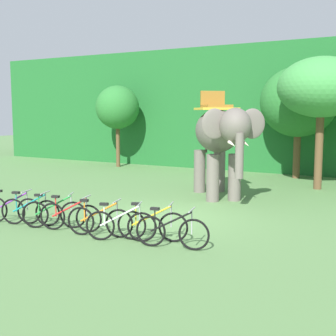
{
  "coord_description": "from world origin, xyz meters",
  "views": [
    {
      "loc": [
        6.27,
        -11.04,
        3.02
      ],
      "look_at": [
        -0.44,
        1.0,
        1.3
      ],
      "focal_mm": 48.14,
      "sensor_mm": 36.0,
      "label": 1
    }
  ],
  "objects_px": {
    "tree_far_right": "(117,108)",
    "bike_teal": "(30,211)",
    "bike_red": "(70,216)",
    "bike_white": "(121,225)",
    "bike_yellow": "(152,225)",
    "tree_right": "(299,102)",
    "bike_orange": "(100,221)",
    "bike_green": "(54,214)",
    "elephant": "(220,136)",
    "bike_black": "(172,231)",
    "tree_left": "(321,88)",
    "bike_purple": "(12,209)"
  },
  "relations": [
    {
      "from": "tree_far_right",
      "to": "bike_red",
      "type": "height_order",
      "value": "tree_far_right"
    },
    {
      "from": "tree_far_right",
      "to": "bike_teal",
      "type": "xyz_separation_m",
      "value": [
        5.51,
        -11.79,
        -2.87
      ]
    },
    {
      "from": "bike_white",
      "to": "tree_left",
      "type": "bearing_deg",
      "value": 74.92
    },
    {
      "from": "tree_right",
      "to": "bike_red",
      "type": "height_order",
      "value": "tree_right"
    },
    {
      "from": "tree_right",
      "to": "bike_teal",
      "type": "relative_size",
      "value": 3.08
    },
    {
      "from": "tree_right",
      "to": "tree_far_right",
      "type": "bearing_deg",
      "value": -177.34
    },
    {
      "from": "tree_far_right",
      "to": "tree_left",
      "type": "height_order",
      "value": "tree_left"
    },
    {
      "from": "bike_purple",
      "to": "bike_teal",
      "type": "bearing_deg",
      "value": 4.74
    },
    {
      "from": "tree_right",
      "to": "bike_green",
      "type": "height_order",
      "value": "tree_right"
    },
    {
      "from": "elephant",
      "to": "bike_red",
      "type": "xyz_separation_m",
      "value": [
        -1.56,
        -6.0,
        -1.82
      ]
    },
    {
      "from": "bike_white",
      "to": "bike_black",
      "type": "relative_size",
      "value": 0.96
    },
    {
      "from": "bike_red",
      "to": "bike_black",
      "type": "relative_size",
      "value": 0.99
    },
    {
      "from": "bike_red",
      "to": "bike_orange",
      "type": "height_order",
      "value": "same"
    },
    {
      "from": "bike_teal",
      "to": "bike_green",
      "type": "bearing_deg",
      "value": 6.86
    },
    {
      "from": "bike_black",
      "to": "bike_purple",
      "type": "bearing_deg",
      "value": -178.97
    },
    {
      "from": "bike_purple",
      "to": "bike_red",
      "type": "height_order",
      "value": "same"
    },
    {
      "from": "tree_right",
      "to": "bike_white",
      "type": "relative_size",
      "value": 3.15
    },
    {
      "from": "tree_right",
      "to": "bike_teal",
      "type": "bearing_deg",
      "value": -108.69
    },
    {
      "from": "tree_right",
      "to": "bike_orange",
      "type": "height_order",
      "value": "tree_right"
    },
    {
      "from": "bike_teal",
      "to": "bike_black",
      "type": "distance_m",
      "value": 4.3
    },
    {
      "from": "bike_teal",
      "to": "bike_red",
      "type": "xyz_separation_m",
      "value": [
        1.34,
        0.07,
        0.0
      ]
    },
    {
      "from": "bike_teal",
      "to": "bike_yellow",
      "type": "distance_m",
      "value": 3.63
    },
    {
      "from": "bike_orange",
      "to": "bike_white",
      "type": "bearing_deg",
      "value": -6.47
    },
    {
      "from": "elephant",
      "to": "bike_orange",
      "type": "height_order",
      "value": "elephant"
    },
    {
      "from": "tree_left",
      "to": "bike_purple",
      "type": "relative_size",
      "value": 3.11
    },
    {
      "from": "bike_red",
      "to": "bike_teal",
      "type": "bearing_deg",
      "value": -176.96
    },
    {
      "from": "tree_right",
      "to": "bike_orange",
      "type": "distance_m",
      "value": 12.72
    },
    {
      "from": "tree_left",
      "to": "bike_green",
      "type": "distance_m",
      "value": 11.28
    },
    {
      "from": "bike_teal",
      "to": "bike_red",
      "type": "bearing_deg",
      "value": 3.04
    },
    {
      "from": "elephant",
      "to": "bike_red",
      "type": "relative_size",
      "value": 2.32
    },
    {
      "from": "bike_green",
      "to": "bike_yellow",
      "type": "relative_size",
      "value": 0.94
    },
    {
      "from": "bike_orange",
      "to": "elephant",
      "type": "bearing_deg",
      "value": 84.36
    },
    {
      "from": "elephant",
      "to": "bike_red",
      "type": "distance_m",
      "value": 6.46
    },
    {
      "from": "elephant",
      "to": "bike_green",
      "type": "bearing_deg",
      "value": -109.63
    },
    {
      "from": "tree_left",
      "to": "elephant",
      "type": "height_order",
      "value": "tree_left"
    },
    {
      "from": "bike_teal",
      "to": "bike_green",
      "type": "distance_m",
      "value": 0.77
    },
    {
      "from": "tree_right",
      "to": "bike_yellow",
      "type": "height_order",
      "value": "tree_right"
    },
    {
      "from": "elephant",
      "to": "bike_white",
      "type": "distance_m",
      "value": 6.38
    },
    {
      "from": "tree_far_right",
      "to": "tree_right",
      "type": "bearing_deg",
      "value": 2.66
    },
    {
      "from": "elephant",
      "to": "bike_purple",
      "type": "relative_size",
      "value": 2.34
    },
    {
      "from": "tree_left",
      "to": "bike_teal",
      "type": "bearing_deg",
      "value": -120.08
    },
    {
      "from": "tree_right",
      "to": "bike_white",
      "type": "height_order",
      "value": "tree_right"
    },
    {
      "from": "bike_teal",
      "to": "bike_yellow",
      "type": "height_order",
      "value": "same"
    },
    {
      "from": "bike_white",
      "to": "bike_yellow",
      "type": "xyz_separation_m",
      "value": [
        0.64,
        0.37,
        0.0
      ]
    },
    {
      "from": "elephant",
      "to": "bike_red",
      "type": "bearing_deg",
      "value": -104.61
    },
    {
      "from": "bike_red",
      "to": "bike_black",
      "type": "distance_m",
      "value": 2.97
    },
    {
      "from": "bike_red",
      "to": "bike_white",
      "type": "xyz_separation_m",
      "value": [
        1.64,
        -0.12,
        0.0
      ]
    },
    {
      "from": "tree_right",
      "to": "bike_black",
      "type": "xyz_separation_m",
      "value": [
        0.16,
        -12.2,
        -3.07
      ]
    },
    {
      "from": "tree_left",
      "to": "bike_orange",
      "type": "xyz_separation_m",
      "value": [
        -3.29,
        -9.62,
        -3.55
      ]
    },
    {
      "from": "bike_red",
      "to": "bike_yellow",
      "type": "height_order",
      "value": "same"
    }
  ]
}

